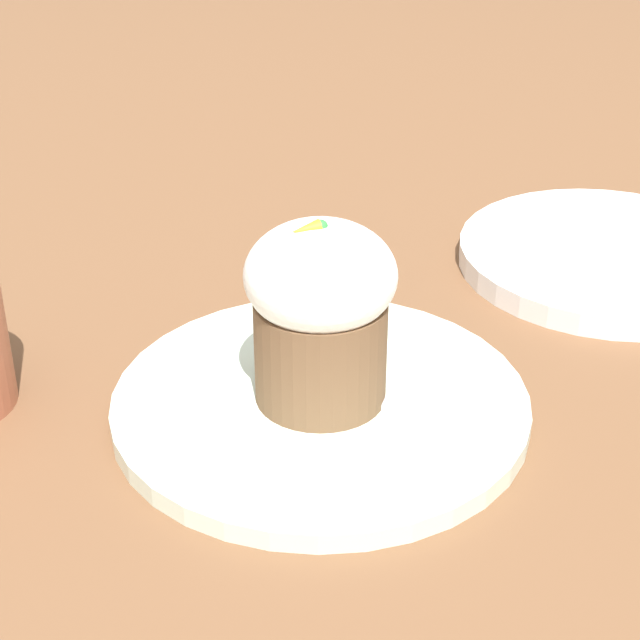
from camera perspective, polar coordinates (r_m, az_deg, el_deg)
name	(u,v)px	position (r m, az deg, el deg)	size (l,w,h in m)	color
ground_plane	(320,413)	(0.64, 0.03, -4.98)	(4.00, 4.00, 0.00)	brown
dessert_plate	(320,404)	(0.64, 0.03, -4.52)	(0.25, 0.25, 0.01)	silver
carrot_cake	(320,310)	(0.61, 0.00, 0.55)	(0.09, 0.09, 0.11)	brown
spoon	(351,404)	(0.62, 1.68, -4.48)	(0.12, 0.05, 0.01)	#B7B7BC
side_plate	(608,257)	(0.84, 15.12, 3.27)	(0.22, 0.22, 0.02)	white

